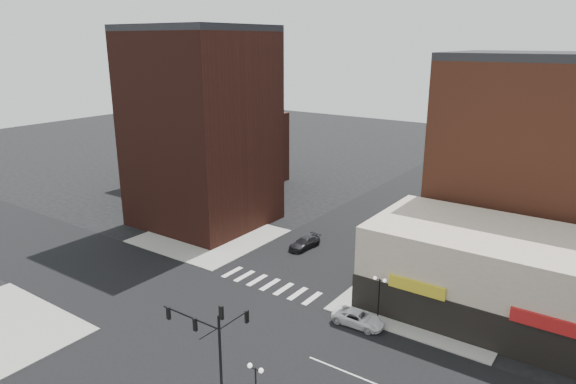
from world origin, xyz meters
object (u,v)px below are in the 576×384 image
Objects in this scene: street_lamp_ne at (379,288)px; dark_sedan_north at (305,243)px; white_suv at (359,318)px; street_lamp_se_a at (256,379)px; traffic_signal at (213,336)px.

street_lamp_ne is 17.97m from dark_sedan_north.
street_lamp_ne reaches higher than white_suv.
white_suv is at bearing 90.45° from street_lamp_se_a.
traffic_signal is at bearing -63.38° from dark_sedan_north.
street_lamp_se_a is at bearing -93.58° from street_lamp_ne.
street_lamp_ne is at bearing 73.25° from traffic_signal.
traffic_signal reaches higher than street_lamp_ne.
street_lamp_ne is 0.91× the size of dark_sedan_north.
street_lamp_se_a reaches higher than white_suv.
street_lamp_se_a is 1.00× the size of street_lamp_ne.
traffic_signal is 4.12m from street_lamp_se_a.
street_lamp_ne reaches higher than dark_sedan_north.
dark_sedan_north is (-13.51, 26.28, -2.63)m from street_lamp_se_a.
street_lamp_ne is 0.89× the size of white_suv.
street_lamp_ne is at bearing -29.17° from dark_sedan_north.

